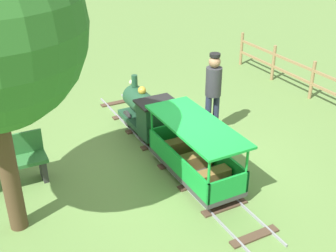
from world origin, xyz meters
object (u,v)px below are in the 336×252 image
Objects in this scene: locomotive at (148,112)px; park_bench at (4,164)px; passenger_car at (195,156)px; conductor_person at (213,88)px.

locomotive reaches higher than park_bench.
passenger_car is 3.01m from park_bench.
locomotive is 1.76m from passenger_car.
conductor_person reaches higher than park_bench.
locomotive is at bearing 154.79° from conductor_person.
park_bench is at bearing 156.02° from passenger_car.
conductor_person is at bearing 0.05° from park_bench.
passenger_car is 1.53× the size of park_bench.
passenger_car is (0.00, -1.75, -0.06)m from locomotive.
park_bench is (-2.75, -0.53, -0.07)m from locomotive.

